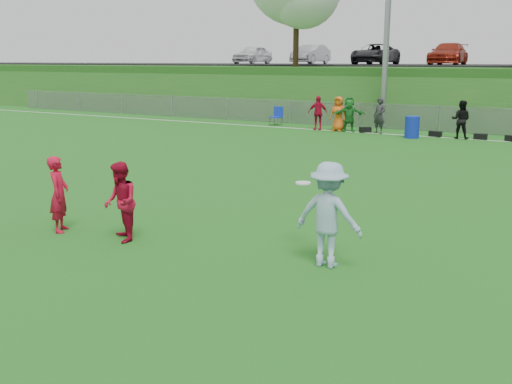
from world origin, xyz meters
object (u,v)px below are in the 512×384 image
Objects in this scene: player_red_left at (59,194)px; frisbee at (303,183)px; recycling_bin at (412,127)px; player_red_center at (121,202)px; player_blue at (328,215)px.

frisbee is (4.78, 1.43, 0.46)m from player_red_left.
frisbee reaches higher than recycling_bin.
recycling_bin is at bearing 96.89° from frisbee.
recycling_bin is (1.25, 17.74, -0.29)m from player_red_center.
player_red_left is 1.60× the size of recycling_bin.
player_red_center is (1.54, 0.11, -0.00)m from player_red_left.
frisbee is (-0.78, 0.69, 0.34)m from player_blue.
player_red_left is at bearing -98.90° from recycling_bin.
player_red_center is at bearing -157.72° from frisbee.
frisbee is (3.24, 1.33, 0.46)m from player_red_center.
player_red_left reaches higher than recycling_bin.
player_blue reaches higher than frisbee.
player_red_left is 1.00× the size of player_red_center.
frisbee is at bearing -83.11° from recycling_bin.
frisbee is 16.55m from recycling_bin.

